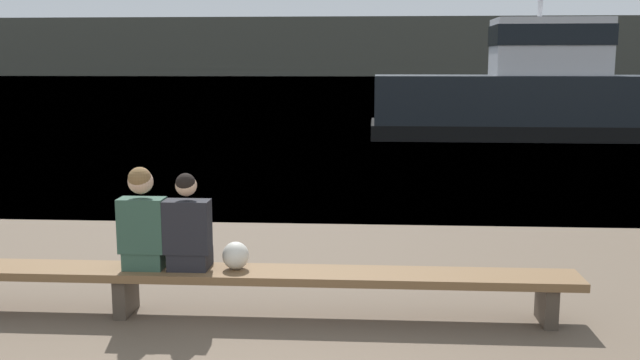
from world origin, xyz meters
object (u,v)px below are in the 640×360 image
(shopping_bag, at_px, (236,256))
(bench_main, at_px, (125,275))
(person_right, at_px, (188,228))
(tugboat_red, at_px, (534,100))
(person_left, at_px, (143,222))

(shopping_bag, bearing_deg, bench_main, -178.38)
(person_right, distance_m, tugboat_red, 17.72)
(bench_main, relative_size, person_left, 8.73)
(person_right, relative_size, tugboat_red, 0.09)
(person_right, relative_size, shopping_bag, 3.50)
(person_right, bearing_deg, tugboat_red, 67.37)
(bench_main, xyz_separation_m, person_left, (0.19, -0.00, 0.51))
(person_left, bearing_deg, bench_main, 178.63)
(person_right, height_order, shopping_bag, person_right)
(bench_main, xyz_separation_m, person_right, (0.61, -0.00, 0.46))
(person_left, height_order, person_right, person_left)
(person_right, distance_m, shopping_bag, 0.50)
(shopping_bag, bearing_deg, person_right, -175.89)
(person_left, distance_m, tugboat_red, 17.89)
(person_left, relative_size, tugboat_red, 0.10)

